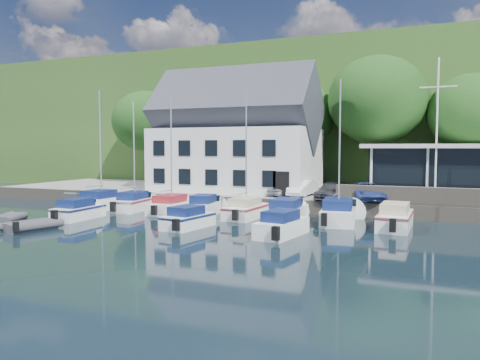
{
  "coord_description": "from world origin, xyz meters",
  "views": [
    {
      "loc": [
        9.33,
        -22.08,
        4.86
      ],
      "look_at": [
        -3.51,
        9.0,
        2.5
      ],
      "focal_mm": 35.0,
      "sensor_mm": 36.0,
      "label": 1
    }
  ],
  "objects": [
    {
      "name": "hillside",
      "position": [
        0.0,
        62.0,
        8.0
      ],
      "size": [
        160.0,
        75.0,
        16.0
      ],
      "primitive_type": "cube",
      "color": "#2F4C1C",
      "rests_on": "ground"
    },
    {
      "name": "boat_r1_7",
      "position": [
        7.33,
        7.11,
        0.78
      ],
      "size": [
        2.11,
        6.69,
        1.57
      ],
      "primitive_type": null,
      "rotation": [
        0.0,
        0.0,
        -0.02
      ],
      "color": "white",
      "rests_on": "ground"
    },
    {
      "name": "boat_r2_3",
      "position": [
        1.79,
        2.16,
        0.73
      ],
      "size": [
        2.64,
        5.83,
        1.46
      ],
      "primitive_type": null,
      "rotation": [
        0.0,
        0.0,
        -0.16
      ],
      "color": "white",
      "rests_on": "ground"
    },
    {
      "name": "tree_4",
      "position": [
        12.36,
        22.35,
        6.06
      ],
      "size": [
        7.41,
        7.41,
        10.12
      ],
      "primitive_type": null,
      "color": "#123810",
      "rests_on": "quay"
    },
    {
      "name": "tree_3",
      "position": [
        4.52,
        22.03,
        7.05
      ],
      "size": [
        8.86,
        8.86,
        12.1
      ],
      "primitive_type": null,
      "color": "#123810",
      "rests_on": "quay"
    },
    {
      "name": "dinghy_1",
      "position": [
        -12.41,
        -1.71,
        0.36
      ],
      "size": [
        2.72,
        3.54,
        0.73
      ],
      "primitive_type": null,
      "rotation": [
        0.0,
        0.0,
        -0.3
      ],
      "color": "#3D3C42",
      "rests_on": "ground"
    },
    {
      "name": "boat_r1_2",
      "position": [
        -8.39,
        7.63,
        4.27
      ],
      "size": [
        2.09,
        6.26,
        8.54
      ],
      "primitive_type": null,
      "rotation": [
        0.0,
        0.0,
        -0.01
      ],
      "color": "white",
      "rests_on": "ground"
    },
    {
      "name": "seawall",
      "position": [
        12.0,
        11.4,
        1.6
      ],
      "size": [
        18.0,
        0.5,
        1.2
      ],
      "primitive_type": "cube",
      "color": "#696054",
      "rests_on": "quay"
    },
    {
      "name": "tree_1",
      "position": [
        -11.2,
        22.29,
        6.79
      ],
      "size": [
        8.47,
        8.47,
        11.57
      ],
      "primitive_type": null,
      "color": "#123810",
      "rests_on": "quay"
    },
    {
      "name": "flagpole",
      "position": [
        9.52,
        12.55,
        5.96
      ],
      "size": [
        2.38,
        0.2,
        9.92
      ],
      "primitive_type": null,
      "color": "white",
      "rests_on": "quay"
    },
    {
      "name": "boat_r1_3",
      "position": [
        -5.79,
        7.85,
        0.74
      ],
      "size": [
        2.58,
        5.6,
        1.47
      ],
      "primitive_type": null,
      "rotation": [
        0.0,
        0.0,
        0.15
      ],
      "color": "white",
      "rests_on": "ground"
    },
    {
      "name": "ground",
      "position": [
        0.0,
        0.0,
        0.0
      ],
      "size": [
        180.0,
        180.0,
        0.0
      ],
      "primitive_type": "plane",
      "color": "black",
      "rests_on": "ground"
    },
    {
      "name": "harbor_building",
      "position": [
        -7.0,
        16.5,
        5.35
      ],
      "size": [
        14.4,
        8.2,
        8.7
      ],
      "primitive_type": null,
      "color": "white",
      "rests_on": "quay"
    },
    {
      "name": "boat_r1_6",
      "position": [
        3.82,
        7.88,
        4.8
      ],
      "size": [
        3.16,
        7.32,
        9.59
      ],
      "primitive_type": null,
      "rotation": [
        0.0,
        0.0,
        0.13
      ],
      "color": "white",
      "rests_on": "ground"
    },
    {
      "name": "gangway",
      "position": [
        -16.5,
        9.0,
        0.0
      ],
      "size": [
        1.2,
        6.0,
        1.4
      ],
      "primitive_type": null,
      "color": "silver",
      "rests_on": "ground"
    },
    {
      "name": "dinghy_0",
      "position": [
        -16.22,
        0.22,
        0.32
      ],
      "size": [
        2.64,
        3.21,
        0.65
      ],
      "primitive_type": null,
      "rotation": [
        0.0,
        0.0,
        0.41
      ],
      "color": "#3D3C42",
      "rests_on": "ground"
    },
    {
      "name": "quay",
      "position": [
        0.0,
        17.5,
        0.5
      ],
      "size": [
        60.0,
        13.0,
        1.0
      ],
      "primitive_type": "cube",
      "color": "gray",
      "rests_on": "ground"
    },
    {
      "name": "tree_0",
      "position": [
        -20.17,
        21.98,
        6.05
      ],
      "size": [
        7.38,
        7.38,
        10.09
      ],
      "primitive_type": null,
      "color": "#123810",
      "rests_on": "quay"
    },
    {
      "name": "car_dgrey",
      "position": [
        2.3,
        12.56,
        1.59
      ],
      "size": [
        1.86,
        4.15,
        1.18
      ],
      "primitive_type": "imported",
      "rotation": [
        0.0,
        0.0,
        -0.05
      ],
      "color": "#2F2F35",
      "rests_on": "quay"
    },
    {
      "name": "boat_r1_5",
      "position": [
        0.56,
        7.26,
        0.77
      ],
      "size": [
        2.33,
        6.53,
        1.53
      ],
      "primitive_type": null,
      "rotation": [
        0.0,
        0.0,
        0.04
      ],
      "color": "white",
      "rests_on": "ground"
    },
    {
      "name": "car_white",
      "position": [
        -0.19,
        13.99,
        1.63
      ],
      "size": [
        1.7,
        3.94,
        1.26
      ],
      "primitive_type": "imported",
      "rotation": [
        0.0,
        0.0,
        -0.1
      ],
      "color": "white",
      "rests_on": "quay"
    },
    {
      "name": "boat_r1_1",
      "position": [
        -11.83,
        7.9,
        4.52
      ],
      "size": [
        2.52,
        6.37,
        9.03
      ],
      "primitive_type": null,
      "rotation": [
        0.0,
        0.0,
        0.1
      ],
      "color": "white",
      "rests_on": "ground"
    },
    {
      "name": "field_patch",
      "position": [
        8.0,
        70.0,
        16.15
      ],
      "size": [
        50.0,
        30.0,
        0.3
      ],
      "primitive_type": "cube",
      "color": "#566834",
      "rests_on": "hillside"
    },
    {
      "name": "boat_r1_0",
      "position": [
        -14.53,
        7.32,
        4.72
      ],
      "size": [
        2.53,
        6.28,
        9.44
      ],
      "primitive_type": null,
      "rotation": [
        0.0,
        0.0,
        -0.05
      ],
      "color": "white",
      "rests_on": "ground"
    },
    {
      "name": "club_pavilion",
      "position": [
        11.0,
        16.0,
        3.05
      ],
      "size": [
        13.2,
        7.2,
        4.1
      ],
      "primitive_type": null,
      "color": "black",
      "rests_on": "quay"
    },
    {
      "name": "quay_face",
      "position": [
        0.0,
        11.0,
        0.5
      ],
      "size": [
        60.0,
        0.3,
        1.0
      ],
      "primitive_type": "cube",
      "color": "#696054",
      "rests_on": "ground"
    },
    {
      "name": "car_silver",
      "position": [
        -2.28,
        13.53,
        1.55
      ],
      "size": [
        1.97,
        3.42,
        1.09
      ],
      "primitive_type": "imported",
      "rotation": [
        0.0,
        0.0,
        0.22
      ],
      "color": "silver",
      "rests_on": "quay"
    },
    {
      "name": "boat_r1_4",
      "position": [
        -2.42,
        7.48,
        4.37
      ],
      "size": [
        2.37,
        6.03,
        8.73
      ],
      "primitive_type": null,
      "rotation": [
        0.0,
        0.0,
        -0.07
      ],
      "color": "white",
      "rests_on": "ground"
    },
    {
      "name": "tree_2",
      "position": [
        -3.28,
        22.77,
        6.22
      ],
      "size": [
        7.64,
        7.64,
        10.44
      ],
      "primitive_type": null,
      "color": "#123810",
      "rests_on": "quay"
    },
    {
      "name": "boat_r2_2",
      "position": [
        -4.21,
        2.51,
        0.68
      ],
      "size": [
        2.58,
        5.37,
        1.36
      ],
      "primitive_type": null,
      "rotation": [
        0.0,
        0.0,
        -0.15
      ],
      "color": "white",
      "rests_on": "ground"
    },
    {
      "name": "car_blue",
      "position": [
        4.93,
        12.61,
        1.71
      ],
      "size": [
        2.92,
        4.45,
        1.42
      ],
      "primitive_type": "imported",
      "rotation": [
        0.0,
        0.0,
        0.34
      ],
      "color": "navy",
      "rests_on": "quay"
    },
    {
      "name": "boat_r2_0",
      "position": [
        -12.78,
        2.77,
        0.71
      ],
      "size": [
        2.0,
        5.61,
        1.41
      ],
      "primitive_type": null,
      "rotation": [
        0.0,
        0.0,
        0.03
      ],
      "color": "white",
      "rests_on": "ground"
    }
  ]
}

